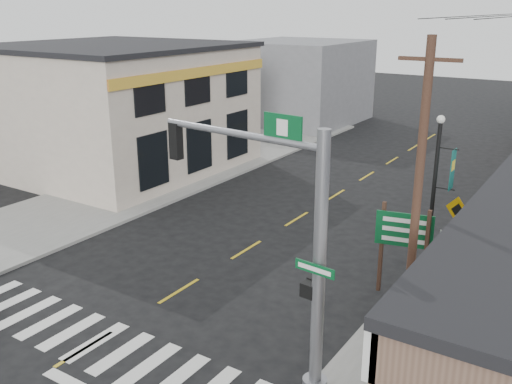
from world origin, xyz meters
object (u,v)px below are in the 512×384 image
Objects in this scene: guide_sign at (404,240)px; lamp_post at (436,181)px; fire_hydrant at (396,319)px; utility_pole_near at (416,206)px; traffic_signal_pole at (289,233)px; bare_tree at (505,226)px.

lamp_post is at bearing 76.06° from guide_sign.
guide_sign is 2.62m from fire_hydrant.
lamp_post is at bearing 98.36° from utility_pole_near.
traffic_signal_pole is at bearing -131.51° from utility_pole_near.
fire_hydrant is 0.08× the size of utility_pole_near.
utility_pole_near reaches higher than lamp_post.
fire_hydrant is at bearing -162.66° from bare_tree.
guide_sign is 3.55m from bare_tree.
bare_tree is at bearing 55.12° from traffic_signal_pole.
lamp_post is 1.23× the size of bare_tree.
guide_sign is at bearing 87.34° from traffic_signal_pole.
traffic_signal_pole is 1.22× the size of lamp_post.
bare_tree is at bearing 17.34° from fire_hydrant.
utility_pole_near is at bearing 57.13° from traffic_signal_pole.
fire_hydrant is 0.15× the size of bare_tree.
utility_pole_near reaches higher than traffic_signal_pole.
fire_hydrant is (1.48, 3.68, -3.58)m from traffic_signal_pole.
lamp_post is at bearing 96.25° from fire_hydrant.
utility_pole_near is at bearing -133.68° from bare_tree.
utility_pole_near reaches higher than bare_tree.
fire_hydrant is (0.59, -1.98, -1.61)m from guide_sign.
utility_pole_near is at bearing -93.70° from lamp_post.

